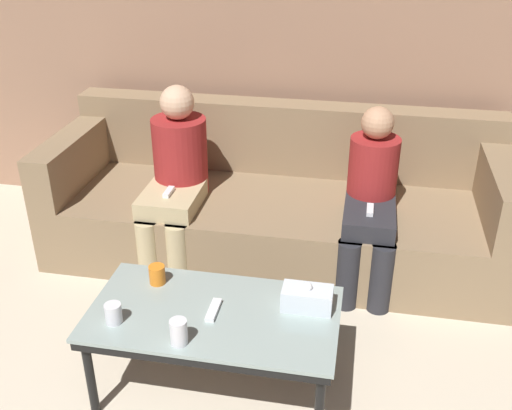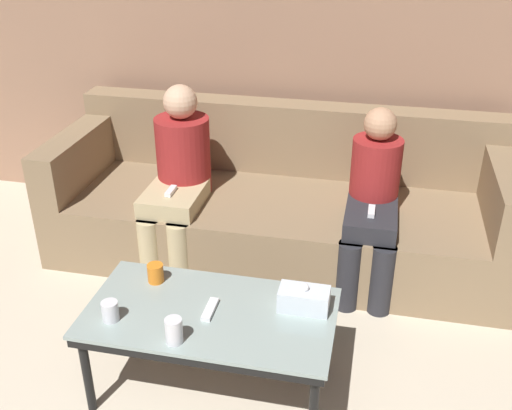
{
  "view_description": "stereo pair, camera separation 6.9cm",
  "coord_description": "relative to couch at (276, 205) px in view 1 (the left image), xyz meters",
  "views": [
    {
      "loc": [
        0.5,
        0.1,
        2.06
      ],
      "look_at": [
        0.0,
        2.73,
        0.66
      ],
      "focal_mm": 42.0,
      "sensor_mm": 36.0,
      "label": 1
    },
    {
      "loc": [
        0.57,
        0.11,
        2.06
      ],
      "look_at": [
        0.0,
        2.73,
        0.66
      ],
      "focal_mm": 42.0,
      "sensor_mm": 36.0,
      "label": 2
    }
  ],
  "objects": [
    {
      "name": "game_remote",
      "position": [
        -0.07,
        -1.3,
        0.15
      ],
      "size": [
        0.04,
        0.15,
        0.02
      ],
      "color": "white",
      "rests_on": "coffee_table"
    },
    {
      "name": "coffee_table",
      "position": [
        -0.07,
        -1.3,
        0.09
      ],
      "size": [
        1.09,
        0.59,
        0.44
      ],
      "color": "#8C9E99",
      "rests_on": "ground_plane"
    },
    {
      "name": "couch",
      "position": [
        0.0,
        0.0,
        0.0
      ],
      "size": [
        2.76,
        0.99,
        0.87
      ],
      "color": "#897051",
      "rests_on": "ground_plane"
    },
    {
      "name": "seated_person_mid_left",
      "position": [
        0.57,
        -0.24,
        0.23
      ],
      "size": [
        0.31,
        0.63,
        1.03
      ],
      "color": "#28282D",
      "rests_on": "ground_plane"
    },
    {
      "name": "tissue_box",
      "position": [
        0.32,
        -1.19,
        0.19
      ],
      "size": [
        0.22,
        0.12,
        0.13
      ],
      "color": "silver",
      "rests_on": "coffee_table"
    },
    {
      "name": "cup_near_right",
      "position": [
        -0.38,
        -1.13,
        0.18
      ],
      "size": [
        0.08,
        0.08,
        0.09
      ],
      "color": "orange",
      "rests_on": "coffee_table"
    },
    {
      "name": "wall_back",
      "position": [
        0.0,
        0.56,
        0.99
      ],
      "size": [
        12.0,
        0.06,
        2.6
      ],
      "color": "#9E755B",
      "rests_on": "ground_plane"
    },
    {
      "name": "seated_person_left_end",
      "position": [
        -0.57,
        -0.22,
        0.27
      ],
      "size": [
        0.33,
        0.65,
        1.08
      ],
      "color": "tan",
      "rests_on": "ground_plane"
    },
    {
      "name": "cup_near_left",
      "position": [
        -0.16,
        -1.52,
        0.19
      ],
      "size": [
        0.07,
        0.07,
        0.11
      ],
      "color": "silver",
      "rests_on": "coffee_table"
    },
    {
      "name": "cup_far_center",
      "position": [
        -0.47,
        -1.44,
        0.18
      ],
      "size": [
        0.07,
        0.07,
        0.09
      ],
      "color": "silver",
      "rests_on": "coffee_table"
    }
  ]
}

